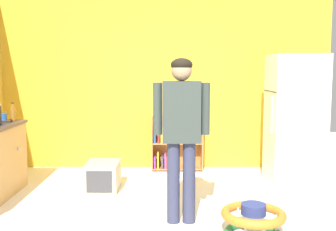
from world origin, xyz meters
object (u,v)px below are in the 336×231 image
at_px(refrigerator, 296,120).
at_px(amber_bottle, 14,114).
at_px(bookshelf, 175,146).
at_px(blue_cup, 5,117).
at_px(pet_carrier, 104,176).
at_px(baby_walker, 255,221).
at_px(standing_person, 183,125).

height_order(refrigerator, amber_bottle, refrigerator).
bearing_deg(refrigerator, bookshelf, 155.56).
relative_size(refrigerator, blue_cup, 18.74).
distance_m(pet_carrier, amber_bottle, 1.43).
xyz_separation_m(refrigerator, blue_cup, (-3.94, -0.15, 0.06)).
distance_m(baby_walker, pet_carrier, 2.24).
distance_m(standing_person, pet_carrier, 1.73).
xyz_separation_m(standing_person, baby_walker, (0.67, -0.37, -0.86)).
relative_size(standing_person, pet_carrier, 3.05).
height_order(refrigerator, bookshelf, refrigerator).
height_order(bookshelf, blue_cup, blue_cup).
xyz_separation_m(bookshelf, baby_walker, (0.72, -2.58, -0.22)).
xyz_separation_m(refrigerator, standing_person, (-1.61, -1.45, 0.13)).
distance_m(standing_person, baby_walker, 1.15).
bearing_deg(refrigerator, pet_carrier, -173.05).
bearing_deg(refrigerator, standing_person, -137.93).
height_order(standing_person, baby_walker, standing_person).
distance_m(amber_bottle, blue_cup, 0.20).
distance_m(baby_walker, blue_cup, 3.53).
bearing_deg(standing_person, amber_bottle, 151.01).
relative_size(standing_person, blue_cup, 17.73).
xyz_separation_m(refrigerator, amber_bottle, (-3.78, -0.25, 0.11)).
relative_size(refrigerator, amber_bottle, 7.24).
bearing_deg(pet_carrier, baby_walker, -42.22).
relative_size(pet_carrier, blue_cup, 5.81).
height_order(refrigerator, blue_cup, refrigerator).
bearing_deg(pet_carrier, refrigerator, 6.95).
bearing_deg(bookshelf, blue_cup, -158.40).
bearing_deg(blue_cup, pet_carrier, -7.27).
height_order(bookshelf, amber_bottle, amber_bottle).
relative_size(baby_walker, pet_carrier, 1.09).
relative_size(refrigerator, baby_walker, 2.95).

